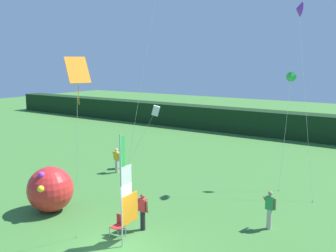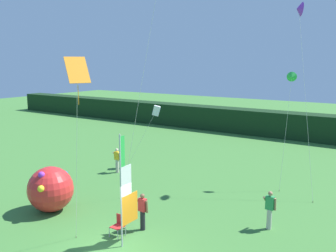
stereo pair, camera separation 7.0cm
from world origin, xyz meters
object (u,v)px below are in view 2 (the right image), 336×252
at_px(person_near_banner, 143,211).
at_px(inflatable_balloon, 51,189).
at_px(banner_flag, 126,192).
at_px(kite_green_delta_3, 292,78).
at_px(kite_orange_diamond_4, 77,77).
at_px(person_far_left, 270,209).
at_px(kite_purple_delta_1, 299,10).
at_px(kite_white_box_0, 156,111).
at_px(folding_chair, 119,224).
at_px(person_mid_field, 117,160).

height_order(person_near_banner, inflatable_balloon, inflatable_balloon).
bearing_deg(banner_flag, person_near_banner, 100.27).
xyz_separation_m(kite_green_delta_3, kite_orange_diamond_4, (-4.11, -12.31, 0.38)).
bearing_deg(person_far_left, kite_green_delta_3, 100.34).
bearing_deg(kite_purple_delta_1, kite_white_box_0, -172.93).
bearing_deg(person_far_left, kite_purple_delta_1, 98.75).
bearing_deg(kite_orange_diamond_4, person_near_banner, 75.30).
height_order(person_far_left, inflatable_balloon, inflatable_balloon).
distance_m(banner_flag, kite_orange_diamond_4, 4.86).
bearing_deg(kite_white_box_0, folding_chair, -62.68).
height_order(kite_purple_delta_1, kite_green_delta_3, kite_purple_delta_1).
xyz_separation_m(person_near_banner, kite_green_delta_3, (3.39, 9.56, 5.47)).
bearing_deg(folding_chair, kite_purple_delta_1, 69.24).
relative_size(banner_flag, kite_white_box_0, 1.06).
distance_m(banner_flag, inflatable_balloon, 5.40).
xyz_separation_m(kite_white_box_0, kite_purple_delta_1, (8.98, 1.11, 6.17)).
bearing_deg(banner_flag, person_far_left, 46.44).
distance_m(folding_chair, kite_white_box_0, 11.28).
bearing_deg(person_far_left, kite_white_box_0, 151.63).
distance_m(person_mid_field, folding_chair, 9.15).
xyz_separation_m(person_far_left, kite_green_delta_3, (-1.17, 6.39, 5.43)).
relative_size(kite_white_box_0, kite_green_delta_3, 0.64).
bearing_deg(folding_chair, kite_white_box_0, 117.32).
bearing_deg(banner_flag, inflatable_balloon, 174.60).
distance_m(folding_chair, kite_orange_diamond_4, 6.47).
xyz_separation_m(person_near_banner, folding_chair, (-0.49, -1.00, -0.37)).
distance_m(person_mid_field, kite_purple_delta_1, 14.28).
bearing_deg(kite_orange_diamond_4, person_far_left, 48.32).
bearing_deg(person_far_left, person_mid_field, 166.86).
bearing_deg(inflatable_balloon, folding_chair, -1.71).
xyz_separation_m(person_far_left, inflatable_balloon, (-9.57, -4.03, 0.19)).
distance_m(inflatable_balloon, folding_chair, 4.57).
xyz_separation_m(person_mid_field, folding_chair, (6.14, -6.78, -0.36)).
relative_size(person_near_banner, inflatable_balloon, 0.73).
xyz_separation_m(person_mid_field, inflatable_balloon, (1.61, -6.64, 0.24)).
height_order(folding_chair, kite_white_box_0, kite_white_box_0).
xyz_separation_m(banner_flag, person_far_left, (4.31, 4.53, -1.26)).
bearing_deg(person_near_banner, kite_purple_delta_1, 69.84).
distance_m(inflatable_balloon, kite_orange_diamond_4, 7.32).
xyz_separation_m(inflatable_balloon, kite_orange_diamond_4, (4.30, -1.89, 5.62)).
bearing_deg(person_near_banner, kite_orange_diamond_4, -104.70).
height_order(person_near_banner, person_far_left, person_far_left).
bearing_deg(person_far_left, person_near_banner, -145.16).
distance_m(person_mid_field, kite_white_box_0, 4.29).
distance_m(person_near_banner, kite_purple_delta_1, 13.82).
xyz_separation_m(banner_flag, person_mid_field, (-6.88, 7.14, -1.31)).
height_order(person_near_banner, kite_green_delta_3, kite_green_delta_3).
height_order(banner_flag, kite_white_box_0, banner_flag).
height_order(person_near_banner, folding_chair, person_near_banner).
bearing_deg(folding_chair, kite_green_delta_3, 69.82).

